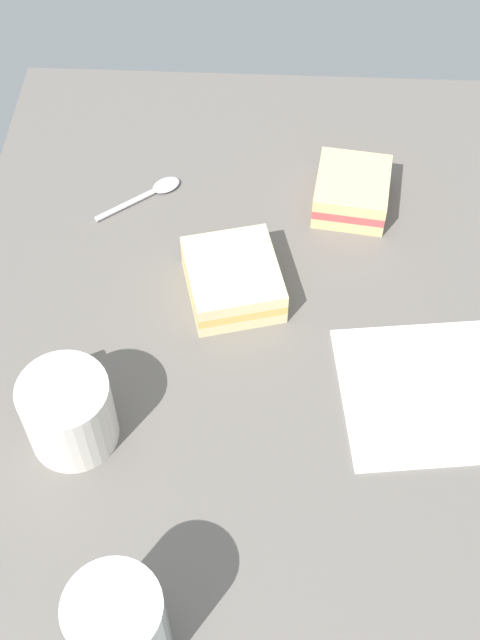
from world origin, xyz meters
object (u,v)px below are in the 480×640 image
sandwich_main (233,279)px  sandwich_side (352,191)px  coffee_mug_black (68,411)px  paper_napkin (424,393)px  spoon (151,192)px  glass_of_milk (120,630)px

sandwich_main → sandwich_side: bearing=-43.5°
coffee_mug_black → paper_napkin: bearing=-79.7°
sandwich_main → spoon: size_ratio=1.27×
glass_of_milk → paper_napkin: 38.49cm
coffee_mug_black → sandwich_main: (18.77, -14.79, -2.19)cm
coffee_mug_black → glass_of_milk: size_ratio=1.02×
sandwich_side → glass_of_milk: bearing=158.9°
paper_napkin → spoon: bearing=48.8°
glass_of_milk → spoon: (53.84, 3.74, -4.47)cm
sandwich_main → spoon: bearing=36.2°
sandwich_side → paper_napkin: size_ratio=0.62×
sandwich_side → coffee_mug_black: bearing=139.4°
coffee_mug_black → glass_of_milk: 21.69cm
spoon → glass_of_milk: bearing=-176.0°
sandwich_main → sandwich_side: same height
sandwich_main → paper_napkin: sandwich_main is taller
coffee_mug_black → paper_napkin: (6.35, -35.09, -4.24)cm
spoon → sandwich_side: bearing=-91.2°
sandwich_main → glass_of_milk: bearing=169.7°
coffee_mug_black → sandwich_side: (33.05, -28.33, -2.19)cm
glass_of_milk → spoon: size_ratio=1.06×
sandwich_side → paper_napkin: bearing=-165.8°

